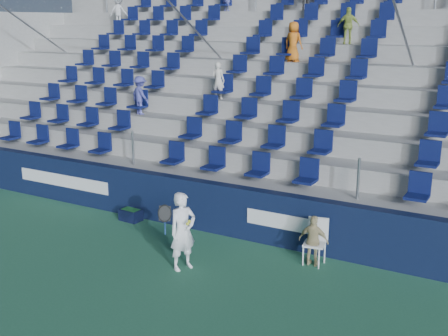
% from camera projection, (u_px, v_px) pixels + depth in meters
% --- Properties ---
extents(ground, '(70.00, 70.00, 0.00)m').
position_uv_depth(ground, '(142.00, 286.00, 10.62)').
color(ground, '#2E6D4B').
rests_on(ground, ground).
extents(sponsor_wall, '(24.00, 0.32, 1.20)m').
position_uv_depth(sponsor_wall, '(224.00, 209.00, 13.12)').
color(sponsor_wall, '#0E1836').
rests_on(sponsor_wall, ground).
extents(grandstand, '(24.00, 8.17, 6.63)m').
position_uv_depth(grandstand, '(307.00, 114.00, 17.01)').
color(grandstand, '#9F9F9A').
rests_on(grandstand, ground).
extents(tennis_player, '(0.69, 0.69, 1.60)m').
position_uv_depth(tennis_player, '(183.00, 231.00, 11.18)').
color(tennis_player, white).
rests_on(tennis_player, ground).
extents(line_judge_chair, '(0.49, 0.50, 0.96)m').
position_uv_depth(line_judge_chair, '(316.00, 238.00, 11.52)').
color(line_judge_chair, white).
rests_on(line_judge_chair, ground).
extents(line_judge, '(0.64, 0.29, 1.06)m').
position_uv_depth(line_judge, '(314.00, 241.00, 11.40)').
color(line_judge, tan).
rests_on(line_judge, ground).
extents(ball_bin, '(0.55, 0.38, 0.30)m').
position_uv_depth(ball_bin, '(131.00, 214.00, 14.08)').
color(ball_bin, black).
rests_on(ball_bin, ground).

